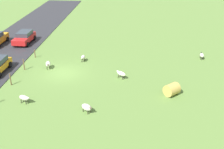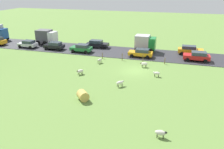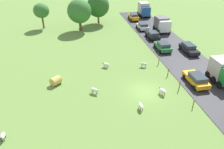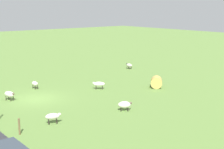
{
  "view_description": "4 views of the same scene",
  "coord_description": "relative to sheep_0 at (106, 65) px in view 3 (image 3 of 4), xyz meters",
  "views": [
    {
      "loc": [
        -7.55,
        26.9,
        13.06
      ],
      "look_at": [
        -5.53,
        2.56,
        1.27
      ],
      "focal_mm": 44.47,
      "sensor_mm": 36.0,
      "label": 1
    },
    {
      "loc": [
        -33.51,
        -6.16,
        12.53
      ],
      "look_at": [
        -6.15,
        1.89,
        1.47
      ],
      "focal_mm": 37.8,
      "sensor_mm": 36.0,
      "label": 2
    },
    {
      "loc": [
        -8.39,
        -21.98,
        15.88
      ],
      "look_at": [
        -3.86,
        2.06,
        1.77
      ],
      "focal_mm": 34.78,
      "sensor_mm": 36.0,
      "label": 3
    },
    {
      "loc": [
        12.41,
        25.75,
        8.0
      ],
      "look_at": [
        -8.29,
        0.4,
        1.18
      ],
      "focal_mm": 52.39,
      "sensor_mm": 36.0,
      "label": 4
    }
  ],
  "objects": [
    {
      "name": "tree_1",
      "position": [
        -11.07,
        21.85,
        3.52
      ],
      "size": [
        3.49,
        3.49,
        5.68
      ],
      "color": "brown",
      "rests_on": "ground_plane"
    },
    {
      "name": "sheep_1",
      "position": [
        2.25,
        -10.86,
        0.03
      ],
      "size": [
        0.45,
        1.05,
        0.75
      ],
      "color": "silver",
      "rests_on": "ground_plane"
    },
    {
      "name": "car_3",
      "position": [
        11.19,
        16.6,
        0.35
      ],
      "size": [
        2.14,
        3.82,
        1.49
      ],
      "color": "silver",
      "rests_on": "road_strip"
    },
    {
      "name": "sheep_5",
      "position": [
        5.76,
        -1.0,
        0.04
      ],
      "size": [
        1.14,
        0.78,
        0.76
      ],
      "color": "beige",
      "rests_on": "ground_plane"
    },
    {
      "name": "car_2",
      "position": [
        11.16,
        4.55,
        0.36
      ],
      "size": [
        2.16,
        4.09,
        1.53
      ],
      "color": "#237238",
      "rests_on": "road_strip"
    },
    {
      "name": "fence_post_3",
      "position": [
        8.38,
        -0.6,
        0.05
      ],
      "size": [
        0.12,
        0.12,
        1.08
      ],
      "primitive_type": "cylinder",
      "color": "brown",
      "rests_on": "ground_plane"
    },
    {
      "name": "car_0",
      "position": [
        11.26,
        24.55,
        0.43
      ],
      "size": [
        1.96,
        4.41,
        1.67
      ],
      "color": "orange",
      "rests_on": "road_strip"
    },
    {
      "name": "truck_1",
      "position": [
        14.85,
        27.21,
        1.43
      ],
      "size": [
        2.68,
        4.1,
        3.61
      ],
      "color": "#1E4C99",
      "rests_on": "road_strip"
    },
    {
      "name": "fence_post_1",
      "position": [
        8.38,
        -7.88,
        0.16
      ],
      "size": [
        0.12,
        0.12,
        1.3
      ],
      "primitive_type": "cylinder",
      "color": "brown",
      "rests_on": "ground_plane"
    },
    {
      "name": "truck_2",
      "position": [
        14.94,
        -7.16,
        1.25
      ],
      "size": [
        2.81,
        3.85,
        3.16
      ],
      "color": "#197F33",
      "rests_on": "road_strip"
    },
    {
      "name": "fence_post_0",
      "position": [
        8.38,
        -11.52,
        0.04
      ],
      "size": [
        0.12,
        0.12,
        1.06
      ],
      "primitive_type": "cylinder",
      "color": "brown",
      "rests_on": "ground_plane"
    },
    {
      "name": "truck_0",
      "position": [
        14.83,
        14.31,
        1.24
      ],
      "size": [
        2.72,
        4.16,
        3.11
      ],
      "color": "white",
      "rests_on": "road_strip"
    },
    {
      "name": "car_6",
      "position": [
        11.17,
        -7.06,
        0.35
      ],
      "size": [
        2.09,
        4.32,
        1.48
      ],
      "color": "orange",
      "rests_on": "road_strip"
    },
    {
      "name": "sheep_4",
      "position": [
        -12.08,
        -12.8,
        -0.01
      ],
      "size": [
        0.48,
        1.06,
        0.71
      ],
      "color": "beige",
      "rests_on": "ground_plane"
    },
    {
      "name": "car_7",
      "position": [
        11.43,
        10.59,
        0.35
      ],
      "size": [
        2.14,
        3.98,
        1.5
      ],
      "color": "black",
      "rests_on": "road_strip"
    },
    {
      "name": "sheep_3",
      "position": [
        -2.53,
        -6.69,
        0.04
      ],
      "size": [
        1.15,
        1.06,
        0.76
      ],
      "color": "silver",
      "rests_on": "ground_plane"
    },
    {
      "name": "hay_bale_0",
      "position": [
        -7.43,
        -3.59,
        0.07
      ],
      "size": [
        1.72,
        1.71,
        1.13
      ],
      "primitive_type": "cylinder",
      "rotation": [
        1.57,
        0.0,
        2.32
      ],
      "color": "tan",
      "rests_on": "ground_plane"
    },
    {
      "name": "fence_post_2",
      "position": [
        8.38,
        -4.24,
        0.12
      ],
      "size": [
        0.12,
        0.12,
        1.23
      ],
      "primitive_type": "cylinder",
      "color": "brown",
      "rests_on": "ground_plane"
    },
    {
      "name": "ground_plane",
      "position": [
        3.81,
        -7.44,
        -0.49
      ],
      "size": [
        160.0,
        160.0,
        0.0
      ],
      "primitive_type": "plane",
      "color": "olive"
    },
    {
      "name": "tree_0",
      "position": [
        -2.75,
        18.5,
        3.85
      ],
      "size": [
        5.19,
        5.19,
        6.92
      ],
      "color": "brown",
      "rests_on": "ground_plane"
    },
    {
      "name": "sheep_0",
      "position": [
        0.0,
        0.0,
        0.0
      ],
      "size": [
        1.13,
        1.02,
        0.77
      ],
      "color": "silver",
      "rests_on": "ground_plane"
    },
    {
      "name": "sheep_2",
      "position": [
        5.82,
        -8.48,
        0.06
      ],
      "size": [
        0.82,
        1.26,
        0.82
      ],
      "color": "silver",
      "rests_on": "ground_plane"
    },
    {
      "name": "tree_2",
      "position": [
        1.96,
        23.2,
        3.79
      ],
      "size": [
        5.28,
        5.28,
        6.97
      ],
      "color": "brown",
      "rests_on": "ground_plane"
    },
    {
      "name": "road_strip",
      "position": [
        13.21,
        -7.44,
        -0.46
      ],
      "size": [
        8.0,
        80.0,
        0.06
      ],
      "primitive_type": "cube",
      "color": "#2D2D33",
      "rests_on": "ground_plane"
    },
    {
      "name": "car_4",
      "position": [
        15.29,
        2.82,
        0.35
      ],
      "size": [
        2.02,
        4.5,
        1.5
      ],
      "color": "black",
      "rests_on": "road_strip"
    }
  ]
}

